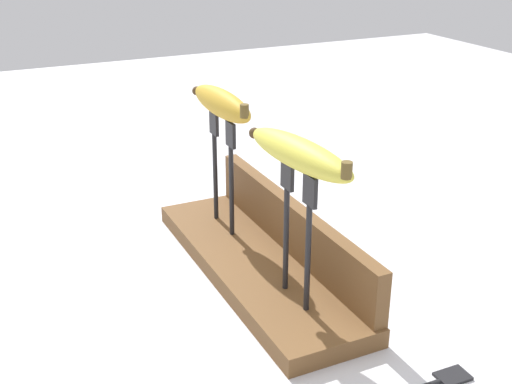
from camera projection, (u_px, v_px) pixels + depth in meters
The scene contains 7 objects.
ground_plane at pixel (256, 274), 0.93m from camera, with size 3.00×3.00×0.00m, color silver.
wooden_board at pixel (256, 266), 0.93m from camera, with size 0.44×0.13×0.03m, color brown.
board_backstop at pixel (292, 227), 0.93m from camera, with size 0.44×0.02×0.07m, color brown.
fork_stand_left at pixel (221, 162), 0.98m from camera, with size 0.09×0.01×0.17m.
fork_stand_right at pixel (295, 223), 0.79m from camera, with size 0.08×0.01×0.17m.
banana_raised_left at pixel (219, 103), 0.94m from camera, with size 0.17×0.04×0.04m.
banana_raised_right at pixel (297, 154), 0.75m from camera, with size 0.19×0.06×0.04m.
Camera 1 is at (0.74, -0.35, 0.47)m, focal length 46.62 mm.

